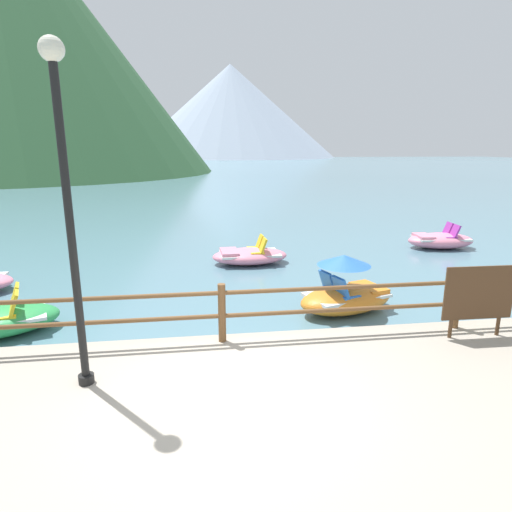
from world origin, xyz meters
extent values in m
plane|color=slate|center=(0.00, 40.00, 0.00)|extent=(200.00, 200.00, 0.00)
cylinder|color=brown|center=(0.00, 1.55, 0.88)|extent=(0.12, 0.12, 0.95)
cylinder|color=brown|center=(3.97, 1.55, 0.88)|extent=(0.12, 0.12, 0.95)
cylinder|color=brown|center=(0.00, 1.55, 1.21)|extent=(23.80, 0.07, 0.07)
cylinder|color=brown|center=(0.00, 1.55, 0.83)|extent=(23.80, 0.07, 0.07)
cylinder|color=black|center=(-1.84, 0.53, 2.36)|extent=(0.10, 0.10, 3.91)
sphere|color=silver|center=(-1.84, 0.53, 4.43)|extent=(0.28, 0.28, 0.28)
cylinder|color=black|center=(-1.84, 0.53, 0.46)|extent=(0.20, 0.20, 0.12)
cube|color=beige|center=(4.07, 1.17, 1.15)|extent=(1.10, 0.06, 0.80)
cube|color=#4C331E|center=(4.07, 1.16, 1.15)|extent=(1.18, 0.05, 0.88)
cylinder|color=#4C331E|center=(3.65, 1.18, 0.57)|extent=(0.06, 0.06, 0.35)
cylinder|color=#4C331E|center=(4.48, 1.16, 0.57)|extent=(0.06, 0.06, 0.35)
ellipsoid|color=orange|center=(2.74, 3.51, 0.27)|extent=(2.40, 1.77, 0.54)
cube|color=silver|center=(2.74, 3.51, 0.37)|extent=(1.89, 1.42, 0.06)
cube|color=blue|center=(2.66, 3.24, 0.44)|extent=(0.50, 0.50, 0.08)
cube|color=blue|center=(2.49, 3.18, 0.66)|extent=(0.32, 0.44, 0.43)
cube|color=blue|center=(2.51, 3.68, 0.44)|extent=(0.50, 0.50, 0.08)
cube|color=blue|center=(2.34, 3.63, 0.66)|extent=(0.32, 0.44, 0.43)
cube|color=orange|center=(3.30, 3.69, 0.43)|extent=(0.70, 0.92, 0.12)
cone|color=blue|center=(2.64, 3.48, 1.14)|extent=(1.39, 1.39, 0.22)
cube|color=yellow|center=(-4.04, 3.59, 0.41)|extent=(0.51, 0.51, 0.08)
cube|color=yellow|center=(-3.87, 3.65, 0.63)|extent=(0.33, 0.45, 0.43)
cube|color=yellow|center=(-3.87, 3.10, 0.41)|extent=(0.51, 0.51, 0.08)
cube|color=yellow|center=(-3.70, 3.16, 0.63)|extent=(0.33, 0.45, 0.43)
ellipsoid|color=pink|center=(7.96, 8.79, 0.26)|extent=(2.33, 1.41, 0.52)
cube|color=silver|center=(7.96, 8.79, 0.35)|extent=(1.82, 1.15, 0.06)
cube|color=purple|center=(8.15, 9.03, 0.42)|extent=(0.43, 0.43, 0.08)
cube|color=purple|center=(8.33, 9.01, 0.64)|extent=(0.24, 0.42, 0.43)
cube|color=purple|center=(8.11, 8.53, 0.42)|extent=(0.43, 0.43, 0.08)
cube|color=purple|center=(8.29, 8.52, 0.64)|extent=(0.24, 0.42, 0.43)
cube|color=pink|center=(7.35, 8.84, 0.41)|extent=(0.56, 0.90, 0.12)
ellipsoid|color=pink|center=(1.20, 7.67, 0.23)|extent=(2.28, 1.39, 0.45)
cube|color=silver|center=(1.20, 7.67, 0.30)|extent=(1.78, 1.14, 0.06)
cube|color=yellow|center=(1.36, 7.94, 0.37)|extent=(0.41, 0.41, 0.08)
cube|color=yellow|center=(1.54, 7.95, 0.59)|extent=(0.22, 0.41, 0.43)
cube|color=yellow|center=(1.38, 7.42, 0.37)|extent=(0.41, 0.41, 0.08)
cube|color=yellow|center=(1.56, 7.42, 0.59)|extent=(0.22, 0.41, 0.43)
cube|color=pink|center=(0.58, 7.65, 0.36)|extent=(0.53, 0.93, 0.12)
cone|color=#2D5633|center=(-13.76, 64.44, 10.70)|extent=(28.92, 28.92, 21.40)
cone|color=#93A3B7|center=(11.79, 142.00, 14.33)|extent=(67.02, 67.02, 28.66)
camera|label=1|loc=(-0.35, -4.84, 3.41)|focal=30.53mm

